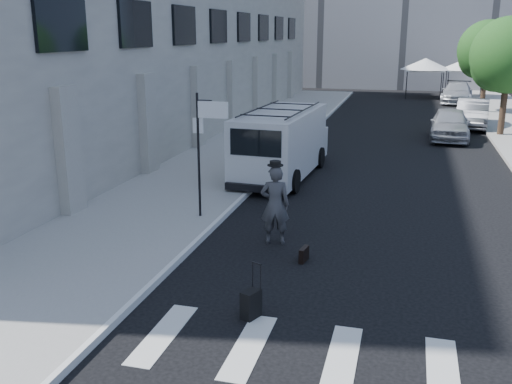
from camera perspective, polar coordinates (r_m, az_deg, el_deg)
The scene contains 15 objects.
ground at distance 12.90m, azimuth 0.35°, elevation -8.21°, with size 120.00×120.00×0.00m, color black.
sidewalk_left at distance 28.81m, azimuth 0.27°, elevation 5.39°, with size 4.50×48.00×0.15m, color gray.
building_left at distance 32.80m, azimuth -11.66°, elevation 16.74°, with size 10.00×44.00×12.00m, color gray.
sign_pole at distance 15.77m, azimuth -5.02°, elevation 6.24°, with size 1.03×0.07×3.50m.
tree_near at distance 31.91m, azimuth 23.74°, elevation 12.16°, with size 3.80×3.83×6.03m.
tree_far at distance 40.83m, azimuth 21.98°, elevation 12.84°, with size 3.80×3.83×6.03m.
tent_left at distance 49.48m, azimuth 16.60°, elevation 12.15°, with size 4.00×4.00×3.20m.
tent_right at distance 50.15m, azimuth 20.32°, elevation 11.87°, with size 4.00×4.00×3.20m.
businessman at distance 14.39m, azimuth 1.91°, elevation -1.31°, with size 0.74×0.49×2.04m, color #3C3C3F.
briefcase at distance 13.57m, azimuth 4.81°, elevation -6.23°, with size 0.12×0.44×0.34m, color black.
suitcase at distance 10.95m, azimuth -0.51°, elevation -11.13°, with size 0.37×0.45×1.07m.
cargo_van at distance 21.25m, azimuth 2.65°, elevation 4.94°, with size 2.62×6.67×2.46m.
parked_car_a at distance 30.38m, azimuth 18.82°, elevation 6.46°, with size 1.86×4.63×1.58m, color #9A9CA1.
parked_car_b at distance 34.73m, azimuth 20.83°, elevation 7.34°, with size 1.67×4.80×1.58m, color slate.
parked_car_c at distance 46.75m, azimuth 19.46°, elevation 9.35°, with size 2.18×5.37×1.56m, color #AFB2B7.
Camera 1 is at (2.99, -11.41, 5.23)m, focal length 40.00 mm.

